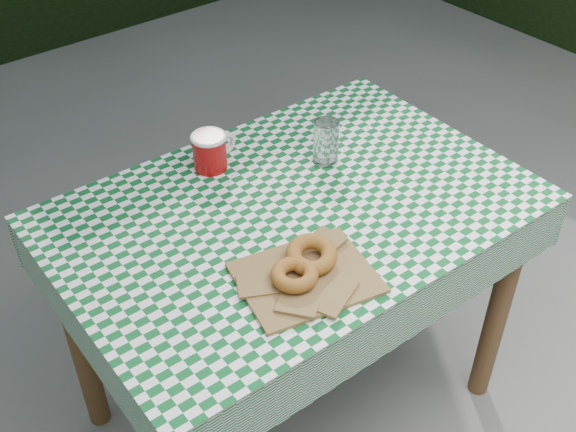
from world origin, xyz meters
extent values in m
cube|color=brown|center=(0.12, 0.13, 0.38)|extent=(1.11, 0.76, 0.75)
cube|color=#0C4F21|center=(0.12, 0.13, 0.75)|extent=(1.13, 0.78, 0.01)
cube|color=olive|center=(-0.01, -0.08, 0.76)|extent=(0.32, 0.28, 0.01)
torus|color=olive|center=(-0.04, -0.08, 0.79)|extent=(0.12, 0.12, 0.03)
torus|color=#9D5720|center=(0.02, -0.06, 0.79)|extent=(0.15, 0.15, 0.03)
cylinder|color=silver|center=(0.30, 0.22, 0.81)|extent=(0.07, 0.07, 0.12)
camera|label=1|loc=(-0.70, -0.87, 1.77)|focal=43.73mm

